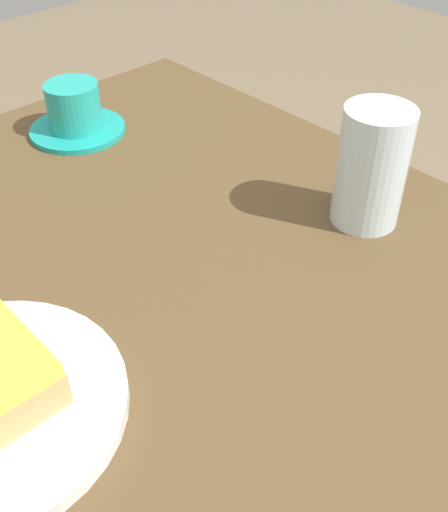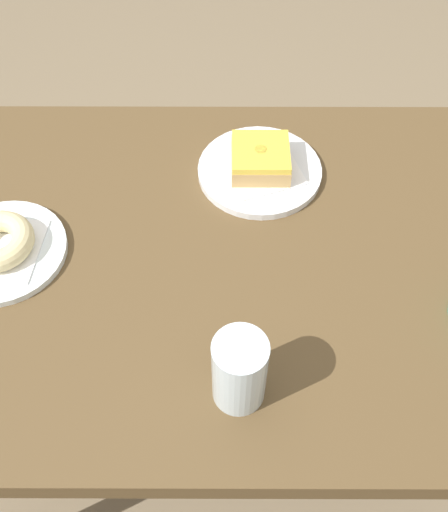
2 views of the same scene
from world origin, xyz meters
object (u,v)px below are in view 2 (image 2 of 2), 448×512
Objects in this scene: plate_glazed_square at (260,171)px; water_glass at (239,371)px; donut_glazed_square at (260,158)px; plate_sugar_ring at (2,253)px.

water_glass is at bearing 84.15° from plate_glazed_square.
donut_glazed_square is at bearing -95.85° from water_glass.
plate_glazed_square is 2.18× the size of donut_glazed_square.
water_glass is at bearing 84.15° from donut_glazed_square.
plate_glazed_square is at bearing -156.39° from plate_sugar_ring.
water_glass is (0.04, 0.43, 0.06)m from plate_glazed_square.
water_glass reaches higher than donut_glazed_square.
donut_glazed_square is at bearing 180.00° from plate_glazed_square.
plate_sugar_ring is 0.46m from water_glass.
plate_glazed_square is 0.43m from water_glass.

